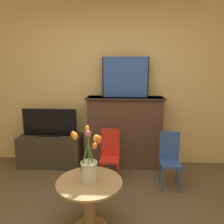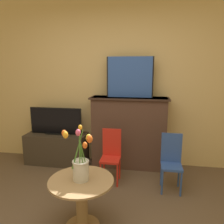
{
  "view_description": "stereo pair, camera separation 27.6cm",
  "coord_description": "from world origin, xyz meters",
  "px_view_note": "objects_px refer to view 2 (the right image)",
  "views": [
    {
      "loc": [
        0.26,
        -1.42,
        1.58
      ],
      "look_at": [
        0.08,
        1.28,
        1.02
      ],
      "focal_mm": 35.0,
      "sensor_mm": 36.0,
      "label": 1
    },
    {
      "loc": [
        0.54,
        -1.39,
        1.58
      ],
      "look_at": [
        0.08,
        1.28,
        1.02
      ],
      "focal_mm": 35.0,
      "sensor_mm": 36.0,
      "label": 2
    }
  ],
  "objects_px": {
    "painting": "(130,77)",
    "tv_monitor": "(56,121)",
    "vase_tulips": "(81,164)",
    "chair_blue": "(171,159)",
    "chair_red": "(111,153)"
  },
  "relations": [
    {
      "from": "painting",
      "to": "tv_monitor",
      "type": "bearing_deg",
      "value": -176.81
    },
    {
      "from": "painting",
      "to": "tv_monitor",
      "type": "xyz_separation_m",
      "value": [
        -1.2,
        -0.07,
        -0.72
      ]
    },
    {
      "from": "painting",
      "to": "vase_tulips",
      "type": "bearing_deg",
      "value": -102.05
    },
    {
      "from": "chair_blue",
      "to": "tv_monitor",
      "type": "bearing_deg",
      "value": 163.73
    },
    {
      "from": "tv_monitor",
      "to": "chair_red",
      "type": "distance_m",
      "value": 1.13
    },
    {
      "from": "painting",
      "to": "vase_tulips",
      "type": "distance_m",
      "value": 1.7
    },
    {
      "from": "chair_blue",
      "to": "painting",
      "type": "bearing_deg",
      "value": 135.66
    },
    {
      "from": "tv_monitor",
      "to": "vase_tulips",
      "type": "height_order",
      "value": "vase_tulips"
    },
    {
      "from": "chair_red",
      "to": "vase_tulips",
      "type": "height_order",
      "value": "vase_tulips"
    },
    {
      "from": "tv_monitor",
      "to": "vase_tulips",
      "type": "xyz_separation_m",
      "value": [
        0.88,
        -1.42,
        -0.02
      ]
    },
    {
      "from": "vase_tulips",
      "to": "chair_blue",
      "type": "bearing_deg",
      "value": 44.09
    },
    {
      "from": "painting",
      "to": "chair_blue",
      "type": "relative_size",
      "value": 0.96
    },
    {
      "from": "chair_blue",
      "to": "chair_red",
      "type": "bearing_deg",
      "value": 174.28
    },
    {
      "from": "chair_blue",
      "to": "vase_tulips",
      "type": "bearing_deg",
      "value": -135.91
    },
    {
      "from": "chair_red",
      "to": "chair_blue",
      "type": "relative_size",
      "value": 1.0
    }
  ]
}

